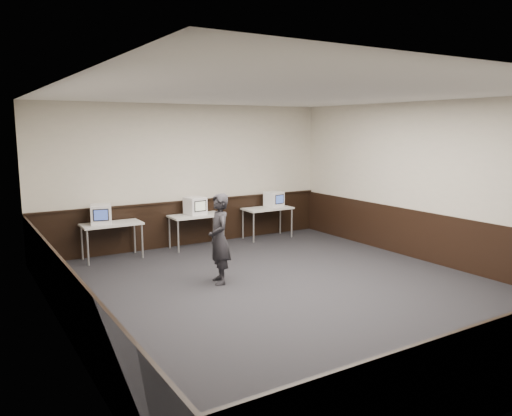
# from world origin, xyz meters

# --- Properties ---
(floor) EXTENTS (8.00, 8.00, 0.00)m
(floor) POSITION_xyz_m (0.00, 0.00, 0.00)
(floor) COLOR black
(floor) RESTS_ON ground
(ceiling) EXTENTS (8.00, 8.00, 0.00)m
(ceiling) POSITION_xyz_m (0.00, 0.00, 3.20)
(ceiling) COLOR white
(ceiling) RESTS_ON back_wall
(back_wall) EXTENTS (7.00, 0.00, 7.00)m
(back_wall) POSITION_xyz_m (0.00, 4.00, 1.60)
(back_wall) COLOR beige
(back_wall) RESTS_ON ground
(left_wall) EXTENTS (0.00, 8.00, 8.00)m
(left_wall) POSITION_xyz_m (-3.50, 0.00, 1.60)
(left_wall) COLOR beige
(left_wall) RESTS_ON ground
(right_wall) EXTENTS (0.00, 8.00, 8.00)m
(right_wall) POSITION_xyz_m (3.50, 0.00, 1.60)
(right_wall) COLOR beige
(right_wall) RESTS_ON ground
(wainscot_back) EXTENTS (6.98, 0.04, 1.00)m
(wainscot_back) POSITION_xyz_m (0.00, 3.98, 0.50)
(wainscot_back) COLOR black
(wainscot_back) RESTS_ON back_wall
(wainscot_left) EXTENTS (0.04, 7.98, 1.00)m
(wainscot_left) POSITION_xyz_m (-3.48, 0.00, 0.50)
(wainscot_left) COLOR black
(wainscot_left) RESTS_ON left_wall
(wainscot_right) EXTENTS (0.04, 7.98, 1.00)m
(wainscot_right) POSITION_xyz_m (3.48, 0.00, 0.50)
(wainscot_right) COLOR black
(wainscot_right) RESTS_ON right_wall
(wainscot_rail) EXTENTS (6.98, 0.06, 0.04)m
(wainscot_rail) POSITION_xyz_m (0.00, 3.96, 1.02)
(wainscot_rail) COLOR black
(wainscot_rail) RESTS_ON wainscot_back
(desk_left) EXTENTS (1.20, 0.60, 0.75)m
(desk_left) POSITION_xyz_m (-1.90, 3.60, 0.68)
(desk_left) COLOR beige
(desk_left) RESTS_ON ground
(desk_center) EXTENTS (1.20, 0.60, 0.75)m
(desk_center) POSITION_xyz_m (0.00, 3.60, 0.68)
(desk_center) COLOR beige
(desk_center) RESTS_ON ground
(desk_right) EXTENTS (1.20, 0.60, 0.75)m
(desk_right) POSITION_xyz_m (1.90, 3.60, 0.68)
(desk_right) COLOR beige
(desk_right) RESTS_ON ground
(emac_left) EXTENTS (0.49, 0.51, 0.40)m
(emac_left) POSITION_xyz_m (-2.10, 3.61, 0.95)
(emac_left) COLOR white
(emac_left) RESTS_ON desk_left
(emac_center) EXTENTS (0.45, 0.47, 0.40)m
(emac_center) POSITION_xyz_m (-0.01, 3.63, 0.95)
(emac_center) COLOR white
(emac_center) RESTS_ON desk_center
(emac_right) EXTENTS (0.44, 0.45, 0.37)m
(emac_right) POSITION_xyz_m (2.12, 3.65, 0.94)
(emac_right) COLOR white
(emac_right) RESTS_ON desk_right
(person) EXTENTS (0.50, 0.64, 1.57)m
(person) POSITION_xyz_m (-0.76, 1.02, 0.79)
(person) COLOR black
(person) RESTS_ON ground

